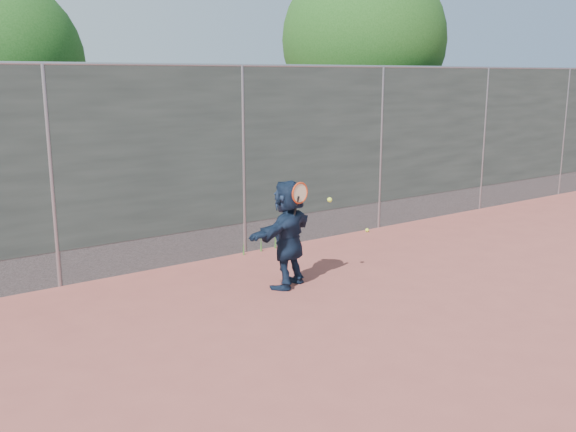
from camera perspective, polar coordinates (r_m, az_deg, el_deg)
ground at (r=7.99m, az=9.59°, el=-8.72°), size 80.00×80.00×0.00m
player at (r=8.73m, az=-0.00°, el=-1.59°), size 1.44×0.96×1.48m
ball_ground at (r=12.00m, az=7.04°, el=-1.26°), size 0.07×0.07×0.07m
fence at (r=10.29m, az=-4.02°, el=5.30°), size 20.00×0.06×3.03m
swing_action at (r=8.51m, az=1.32°, el=1.88°), size 0.69×0.13×0.51m
tree_right at (r=14.86m, az=7.14°, el=14.81°), size 3.78×3.60×5.39m
tree_left at (r=12.02m, az=-24.13°, el=11.78°), size 3.15×3.00×4.53m
weed_clump at (r=10.63m, az=-2.22°, el=-2.41°), size 0.68×0.07×0.30m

